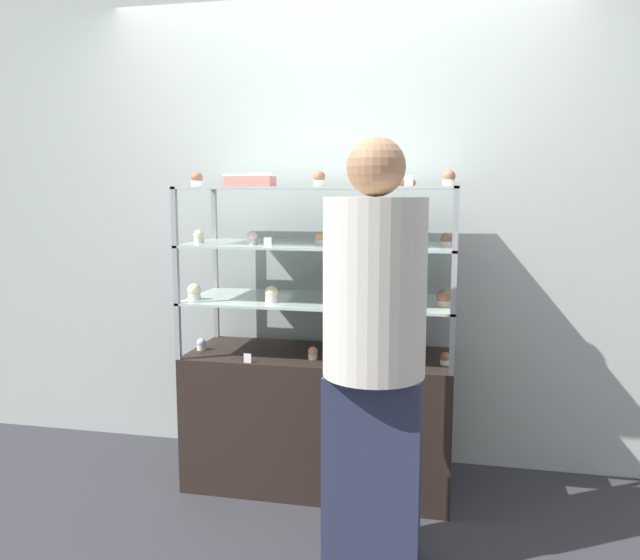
# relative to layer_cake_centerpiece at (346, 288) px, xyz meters

# --- Properties ---
(ground_plane) EXTENTS (20.00, 20.00, 0.00)m
(ground_plane) POSITION_rel_layer_cake_centerpiece_xyz_m (-0.13, 0.02, -1.01)
(ground_plane) COLOR #2D2D33
(back_wall) EXTENTS (8.00, 0.05, 2.60)m
(back_wall) POSITION_rel_layer_cake_centerpiece_xyz_m (-0.13, 0.42, 0.29)
(back_wall) COLOR #A8B2AD
(back_wall) RESTS_ON ground_plane
(display_base) EXTENTS (1.31, 0.52, 0.68)m
(display_base) POSITION_rel_layer_cake_centerpiece_xyz_m (-0.13, 0.02, -0.67)
(display_base) COLOR black
(display_base) RESTS_ON ground_plane
(display_riser_lower) EXTENTS (1.31, 0.52, 0.27)m
(display_riser_lower) POSITION_rel_layer_cake_centerpiece_xyz_m (-0.13, 0.02, -0.08)
(display_riser_lower) COLOR #99999E
(display_riser_lower) RESTS_ON display_base
(display_riser_middle) EXTENTS (1.31, 0.52, 0.27)m
(display_riser_middle) POSITION_rel_layer_cake_centerpiece_xyz_m (-0.13, 0.02, 0.20)
(display_riser_middle) COLOR #99999E
(display_riser_middle) RESTS_ON display_riser_lower
(display_riser_upper) EXTENTS (1.31, 0.52, 0.27)m
(display_riser_upper) POSITION_rel_layer_cake_centerpiece_xyz_m (-0.13, 0.02, 0.47)
(display_riser_upper) COLOR #99999E
(display_riser_upper) RESTS_ON display_riser_middle
(layer_cake_centerpiece) EXTENTS (0.22, 0.22, 0.12)m
(layer_cake_centerpiece) POSITION_rel_layer_cake_centerpiece_xyz_m (0.00, 0.00, 0.00)
(layer_cake_centerpiece) COLOR brown
(layer_cake_centerpiece) RESTS_ON display_riser_lower
(sheet_cake_frosted) EXTENTS (0.24, 0.13, 0.06)m
(sheet_cake_frosted) POSITION_rel_layer_cake_centerpiece_xyz_m (-0.49, 0.03, 0.52)
(sheet_cake_frosted) COLOR #C66660
(sheet_cake_frosted) RESTS_ON display_riser_upper
(cupcake_0) EXTENTS (0.05, 0.05, 0.06)m
(cupcake_0) POSITION_rel_layer_cake_centerpiece_xyz_m (-0.74, -0.04, -0.31)
(cupcake_0) COLOR beige
(cupcake_0) RESTS_ON display_base
(cupcake_1) EXTENTS (0.05, 0.05, 0.06)m
(cupcake_1) POSITION_rel_layer_cake_centerpiece_xyz_m (-0.14, -0.09, -0.31)
(cupcake_1) COLOR beige
(cupcake_1) RESTS_ON display_base
(cupcake_2) EXTENTS (0.05, 0.05, 0.06)m
(cupcake_2) POSITION_rel_layer_cake_centerpiece_xyz_m (0.48, -0.07, -0.31)
(cupcake_2) COLOR white
(cupcake_2) RESTS_ON display_base
(price_tag_0) EXTENTS (0.04, 0.00, 0.04)m
(price_tag_0) POSITION_rel_layer_cake_centerpiece_xyz_m (-0.43, -0.23, -0.31)
(price_tag_0) COLOR white
(price_tag_0) RESTS_ON display_base
(cupcake_3) EXTENTS (0.07, 0.07, 0.08)m
(cupcake_3) POSITION_rel_layer_cake_centerpiece_xyz_m (-0.73, -0.12, -0.02)
(cupcake_3) COLOR white
(cupcake_3) RESTS_ON display_riser_lower
(cupcake_4) EXTENTS (0.07, 0.07, 0.08)m
(cupcake_4) POSITION_rel_layer_cake_centerpiece_xyz_m (-0.34, -0.11, -0.02)
(cupcake_4) COLOR white
(cupcake_4) RESTS_ON display_riser_lower
(cupcake_5) EXTENTS (0.07, 0.07, 0.08)m
(cupcake_5) POSITION_rel_layer_cake_centerpiece_xyz_m (0.47, -0.07, -0.02)
(cupcake_5) COLOR #CCB28C
(cupcake_5) RESTS_ON display_riser_lower
(price_tag_1) EXTENTS (0.04, 0.00, 0.04)m
(price_tag_1) POSITION_rel_layer_cake_centerpiece_xyz_m (0.15, -0.23, -0.04)
(price_tag_1) COLOR white
(price_tag_1) RESTS_ON display_riser_lower
(cupcake_6) EXTENTS (0.05, 0.05, 0.06)m
(cupcake_6) POSITION_rel_layer_cake_centerpiece_xyz_m (-0.73, -0.05, 0.24)
(cupcake_6) COLOR beige
(cupcake_6) RESTS_ON display_riser_middle
(cupcake_7) EXTENTS (0.05, 0.05, 0.06)m
(cupcake_7) POSITION_rel_layer_cake_centerpiece_xyz_m (-0.44, -0.09, 0.24)
(cupcake_7) COLOR beige
(cupcake_7) RESTS_ON display_riser_middle
(cupcake_8) EXTENTS (0.05, 0.05, 0.06)m
(cupcake_8) POSITION_rel_layer_cake_centerpiece_xyz_m (-0.12, -0.04, 0.24)
(cupcake_8) COLOR white
(cupcake_8) RESTS_ON display_riser_middle
(cupcake_9) EXTENTS (0.05, 0.05, 0.06)m
(cupcake_9) POSITION_rel_layer_cake_centerpiece_xyz_m (0.16, -0.10, 0.24)
(cupcake_9) COLOR white
(cupcake_9) RESTS_ON display_riser_middle
(cupcake_10) EXTENTS (0.05, 0.05, 0.06)m
(cupcake_10) POSITION_rel_layer_cake_centerpiece_xyz_m (0.47, -0.03, 0.24)
(cupcake_10) COLOR beige
(cupcake_10) RESTS_ON display_riser_middle
(price_tag_2) EXTENTS (0.04, 0.00, 0.04)m
(price_tag_2) POSITION_rel_layer_cake_centerpiece_xyz_m (-0.32, -0.23, 0.23)
(price_tag_2) COLOR white
(price_tag_2) RESTS_ON display_riser_middle
(cupcake_11) EXTENTS (0.06, 0.06, 0.07)m
(cupcake_11) POSITION_rel_layer_cake_centerpiece_xyz_m (-0.73, -0.07, 0.52)
(cupcake_11) COLOR white
(cupcake_11) RESTS_ON display_riser_upper
(cupcake_12) EXTENTS (0.06, 0.06, 0.07)m
(cupcake_12) POSITION_rel_layer_cake_centerpiece_xyz_m (-0.12, -0.07, 0.52)
(cupcake_12) COLOR beige
(cupcake_12) RESTS_ON display_riser_upper
(cupcake_13) EXTENTS (0.06, 0.06, 0.07)m
(cupcake_13) POSITION_rel_layer_cake_centerpiece_xyz_m (0.48, -0.06, 0.52)
(cupcake_13) COLOR beige
(cupcake_13) RESTS_ON display_riser_upper
(price_tag_3) EXTENTS (0.04, 0.00, 0.04)m
(price_tag_3) POSITION_rel_layer_cake_centerpiece_xyz_m (0.31, -0.23, 0.51)
(price_tag_3) COLOR white
(price_tag_3) RESTS_ON display_riser_upper
(donut_glazed) EXTENTS (0.13, 0.13, 0.03)m
(donut_glazed) POSITION_rel_layer_cake_centerpiece_xyz_m (0.26, -0.02, 0.50)
(donut_glazed) COLOR brown
(donut_glazed) RESTS_ON display_riser_upper
(customer_figure) EXTENTS (0.39, 0.39, 1.67)m
(customer_figure) POSITION_rel_layer_cake_centerpiece_xyz_m (0.22, -0.63, -0.12)
(customer_figure) COLOR #282D47
(customer_figure) RESTS_ON ground_plane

